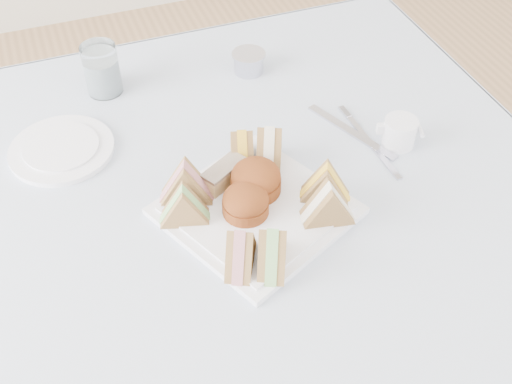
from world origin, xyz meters
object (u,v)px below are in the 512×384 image
object	(u,v)px
serving_plate	(256,211)
water_glass	(102,69)
table	(263,306)
creamer_jug	(400,132)

from	to	relation	value
serving_plate	water_glass	size ratio (longest dim) A/B	2.57
serving_plate	table	bearing A→B (deg)	34.26
water_glass	creamer_jug	bearing A→B (deg)	-36.68
water_glass	creamer_jug	world-z (taller)	water_glass
creamer_jug	water_glass	bearing A→B (deg)	160.27
serving_plate	creamer_jug	world-z (taller)	creamer_jug
table	water_glass	xyz separation A→B (m)	(-0.21, 0.35, 0.43)
serving_plate	creamer_jug	xyz separation A→B (m)	(0.30, 0.07, 0.02)
water_glass	creamer_jug	size ratio (longest dim) A/B	1.69
water_glass	creamer_jug	distance (m)	0.59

